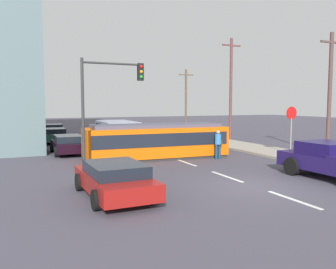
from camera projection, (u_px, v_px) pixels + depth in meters
ground_plane at (158, 153)px, 22.48m from camera, size 120.00×120.00×0.00m
sidewalk_curb_right at (283, 154)px, 21.54m from camera, size 3.20×36.00×0.14m
lane_stripe_0 at (293, 200)px, 11.53m from camera, size 0.16×2.40×0.01m
lane_stripe_1 at (227, 177)px, 15.18m from camera, size 0.16×2.40×0.01m
lane_stripe_2 at (186, 162)px, 18.83m from camera, size 0.16×2.40×0.01m
lane_stripe_3 at (138, 146)px, 26.22m from camera, size 0.16×2.40×0.01m
lane_stripe_4 at (117, 139)px, 31.69m from camera, size 0.16×2.40×0.01m
streetcar_tram at (156, 140)px, 20.30m from camera, size 8.39×2.84×2.02m
city_bus at (117, 131)px, 27.54m from camera, size 2.65×5.10×1.81m
pedestrian_crossing at (218, 143)px, 20.02m from camera, size 0.51×0.36×1.67m
pickup_truck_parked at (336, 161)px, 14.55m from camera, size 2.36×5.04×1.55m
parked_sedan_near at (115, 179)px, 11.88m from camera, size 2.20×4.44×1.19m
parked_sedan_mid at (68, 144)px, 22.16m from camera, size 1.98×4.30×1.19m
parked_sedan_far at (54, 135)px, 28.37m from camera, size 2.14×4.14×1.19m
parked_sedan_furthest at (53, 130)px, 34.11m from camera, size 2.10×4.08×1.19m
stop_sign at (291, 120)px, 20.68m from camera, size 0.76×0.07×2.88m
traffic_light_mast at (107, 93)px, 16.52m from camera, size 3.06×0.33×5.30m
utility_pole_near at (330, 91)px, 21.47m from camera, size 1.80×0.24×7.55m
utility_pole_mid at (231, 88)px, 29.70m from camera, size 1.80×0.24×8.73m
utility_pole_far at (186, 99)px, 39.36m from camera, size 1.80×0.24×7.05m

